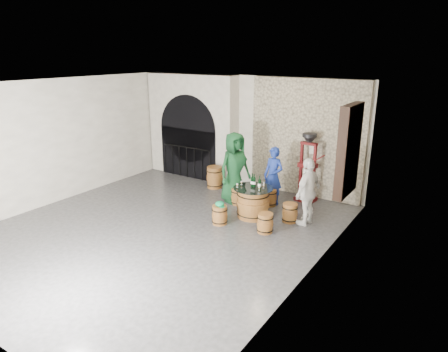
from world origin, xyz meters
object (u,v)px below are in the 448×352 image
Objects in this scene: person_blue at (273,176)px; wine_bottle_center at (260,184)px; barrel_table at (253,202)px; person_green at (235,168)px; wine_bottle_left at (252,181)px; barrel_stool_left at (238,196)px; wine_bottle_right at (254,182)px; corking_press at (308,162)px; barrel_stool_right at (290,213)px; barrel_stool_near_left at (220,215)px; barrel_stool_near_right at (265,223)px; person_white at (308,192)px; side_barrel at (215,177)px; barrel_stool_far at (270,197)px.

wine_bottle_center is (0.16, -1.06, 0.11)m from person_blue.
barrel_table is 1.27m from person_green.
person_green reaches higher than wine_bottle_left.
person_blue reaches higher than wine_bottle_center.
barrel_stool_left is 1.38× the size of wine_bottle_left.
wine_bottle_center is (0.16, 0.01, 0.50)m from barrel_table.
wine_bottle_center is at bearing -20.43° from wine_bottle_right.
corking_press is (0.68, 1.67, 0.20)m from wine_bottle_right.
barrel_stool_near_left is at bearing -142.47° from barrel_stool_right.
wine_bottle_center reaches higher than barrel_table.
wine_bottle_right is (-0.68, 0.70, 0.65)m from barrel_stool_near_right.
barrel_table is 2.14× the size of barrel_stool_near_left.
person_white is 2.50× the size of side_barrel.
person_blue is at bearing -112.54° from person_white.
barrel_stool_right is 1.65m from barrel_stool_near_left.
corking_press is (0.49, 1.73, 0.20)m from wine_bottle_center.
person_green is at bearing -165.22° from barrel_stool_far.
person_green reaches higher than barrel_stool_left.
barrel_stool_right and barrel_stool_near_right have the same top height.
barrel_table is 2.39m from side_barrel.
barrel_stool_near_left is 2.61m from side_barrel.
person_green is (-0.49, 1.44, 0.72)m from barrel_stool_near_left.
person_white is at bearing 57.67° from barrel_stool_near_right.
barrel_stool_near_right is 0.24× the size of corking_press.
person_green is 1.18× the size of person_white.
barrel_stool_far is 0.28× the size of person_white.
corking_press is at bearing 9.66° from side_barrel.
person_white is 4.87× the size of wine_bottle_left.
wine_bottle_center is (0.60, 0.80, 0.65)m from barrel_stool_near_left.
person_blue is 4.67× the size of wine_bottle_left.
person_blue is at bearing -6.37° from side_barrel.
side_barrel is (-2.66, 1.91, 0.09)m from barrel_stool_near_right.
barrel_stool_far is 1.00× the size of barrel_stool_near_left.
side_barrel is (-2.01, 0.39, 0.09)m from barrel_stool_far.
barrel_stool_right is (1.61, -0.30, 0.00)m from barrel_stool_left.
wine_bottle_right reaches higher than barrel_stool_left.
person_white is at bearing 10.54° from wine_bottle_right.
barrel_table is 2.14× the size of barrel_stool_far.
barrel_table is 0.53m from wine_bottle_center.
barrel_stool_far is 1.49m from person_white.
wine_bottle_left is (-0.08, -0.99, 0.11)m from person_blue.
wine_bottle_center reaches higher than barrel_stool_right.
person_white is at bearing 14.13° from barrel_table.
person_green reaches higher than barrel_stool_right.
barrel_stool_near_left is 1.38× the size of wine_bottle_right.
wine_bottle_center reaches higher than barrel_stool_near_right.
side_barrel is at bearing -177.67° from person_blue.
barrel_stool_far is at bearing -10.95° from side_barrel.
barrel_stool_far is 1.00× the size of barrel_stool_right.
barrel_stool_near_right is at bearing -45.70° from wine_bottle_right.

